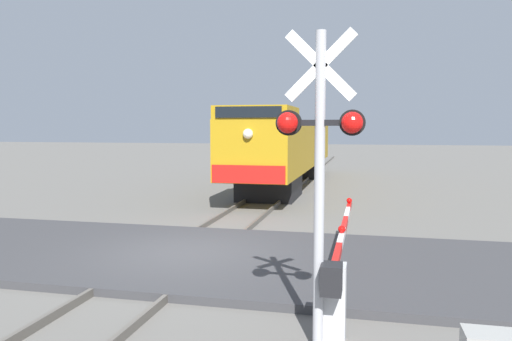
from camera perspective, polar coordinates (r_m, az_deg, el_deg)
The scene contains 7 objects.
ground_plane at distance 11.63m, azimuth -8.29°, elevation -10.17°, with size 160.00×160.00×0.00m, color #605E59.
rail_track_left at distance 11.88m, azimuth -11.57°, elevation -9.52°, with size 0.08×80.00×0.15m, color #59544C.
rail_track_right at distance 11.38m, azimuth -4.87°, elevation -10.09°, with size 0.08×80.00×0.15m, color #59544C.
road_surface at distance 11.61m, azimuth -8.30°, elevation -9.79°, with size 36.00×5.55×0.16m, color #38383A.
locomotive at distance 25.44m, azimuth 3.66°, elevation 2.75°, with size 2.80×17.62×3.83m.
crossing_signal at distance 6.52m, azimuth 7.44°, elevation 2.14°, with size 1.18×0.33×4.33m.
crossing_gate at distance 8.17m, azimuth 9.53°, elevation -11.00°, with size 0.36×7.11×1.24m.
Camera 1 is at (4.09, -10.46, 3.04)m, focal length 34.24 mm.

